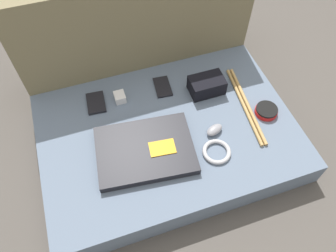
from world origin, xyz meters
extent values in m
plane|color=#4C4742|center=(0.00, 0.00, 0.00)|extent=(8.00, 8.00, 0.00)
cube|color=slate|center=(0.00, 0.00, 0.05)|extent=(0.95, 0.66, 0.11)
cube|color=#756B4C|center=(0.00, 0.43, 0.25)|extent=(0.95, 0.20, 0.50)
cube|color=black|center=(-0.11, -0.07, 0.12)|extent=(0.36, 0.29, 0.03)
cube|color=orange|center=(-0.05, -0.09, 0.14)|extent=(0.10, 0.07, 0.00)
ellipsoid|color=gray|center=(0.16, -0.07, 0.12)|extent=(0.08, 0.06, 0.03)
cylinder|color=red|center=(0.38, -0.05, 0.12)|extent=(0.09, 0.09, 0.02)
cylinder|color=black|center=(0.38, -0.05, 0.13)|extent=(0.08, 0.08, 0.01)
cube|color=black|center=(-0.23, 0.20, 0.12)|extent=(0.08, 0.11, 0.01)
cube|color=black|center=(0.04, 0.20, 0.11)|extent=(0.07, 0.11, 0.01)
cube|color=black|center=(0.21, 0.13, 0.14)|extent=(0.14, 0.09, 0.07)
cube|color=silver|center=(-0.13, 0.19, 0.13)|extent=(0.04, 0.05, 0.03)
torus|color=#B2B2B7|center=(0.13, -0.15, 0.12)|extent=(0.10, 0.10, 0.02)
cylinder|color=tan|center=(0.31, 0.01, 0.12)|extent=(0.05, 0.38, 0.01)
cylinder|color=tan|center=(0.33, 0.01, 0.12)|extent=(0.05, 0.38, 0.01)
camera|label=1|loc=(-0.22, -0.65, 1.12)|focal=35.00mm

